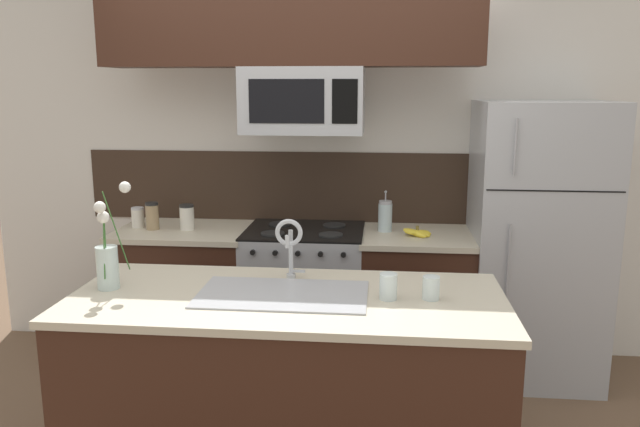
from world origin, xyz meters
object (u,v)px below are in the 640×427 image
(sink_faucet, at_px, (290,241))
(flower_vase, at_px, (108,260))
(refrigerator, at_px, (535,242))
(storage_jar_short, at_px, (187,217))
(storage_jar_tall, at_px, (138,217))
(french_press, at_px, (385,216))
(microwave, at_px, (303,101))
(stove_range, at_px, (305,297))
(spare_glass, at_px, (431,288))
(drinking_glass, at_px, (388,286))
(storage_jar_medium, at_px, (152,216))
(banana_bunch, at_px, (417,233))

(sink_faucet, relative_size, flower_vase, 0.63)
(flower_vase, bearing_deg, refrigerator, 29.62)
(sink_faucet, bearing_deg, storage_jar_short, 129.33)
(storage_jar_tall, relative_size, flower_vase, 0.27)
(french_press, bearing_deg, refrigerator, -2.44)
(microwave, relative_size, french_press, 2.79)
(storage_jar_tall, height_order, sink_faucet, sink_faucet)
(stove_range, distance_m, spare_glass, 1.52)
(storage_jar_short, bearing_deg, drinking_glass, -43.59)
(storage_jar_tall, bearing_deg, storage_jar_medium, -22.79)
(drinking_glass, xyz_separation_m, flower_vase, (-1.28, 0.02, 0.08))
(storage_jar_short, distance_m, banana_bunch, 1.49)
(stove_range, xyz_separation_m, microwave, (0.00, -0.02, 1.28))
(drinking_glass, bearing_deg, flower_vase, 179.12)
(french_press, xyz_separation_m, spare_glass, (0.20, -1.30, -0.05))
(microwave, xyz_separation_m, drinking_glass, (0.53, -1.24, -0.77))
(refrigerator, bearing_deg, banana_bunch, -173.83)
(refrigerator, bearing_deg, microwave, -178.39)
(storage_jar_short, distance_m, spare_glass, 1.92)
(storage_jar_medium, relative_size, banana_bunch, 0.94)
(storage_jar_tall, xyz_separation_m, french_press, (1.63, 0.05, 0.03))
(microwave, bearing_deg, drinking_glass, -66.80)
(stove_range, bearing_deg, flower_vase, -121.36)
(refrigerator, height_order, french_press, refrigerator)
(refrigerator, xyz_separation_m, storage_jar_short, (-2.23, -0.04, 0.12))
(storage_jar_tall, xyz_separation_m, storage_jar_medium, (0.12, -0.05, 0.02))
(drinking_glass, height_order, flower_vase, flower_vase)
(drinking_glass, bearing_deg, spare_glass, 5.64)
(refrigerator, xyz_separation_m, flower_vase, (-2.21, -1.26, 0.17))
(stove_range, height_order, microwave, microwave)
(banana_bunch, bearing_deg, flower_vase, -141.34)
(microwave, height_order, french_press, microwave)
(storage_jar_tall, relative_size, banana_bunch, 0.70)
(microwave, bearing_deg, storage_jar_medium, -178.99)
(refrigerator, height_order, drinking_glass, refrigerator)
(french_press, height_order, drinking_glass, french_press)
(storage_jar_short, relative_size, spare_glass, 1.60)
(drinking_glass, bearing_deg, storage_jar_medium, 141.40)
(storage_jar_medium, bearing_deg, spare_glass, -35.01)
(refrigerator, distance_m, french_press, 0.95)
(storage_jar_tall, bearing_deg, refrigerator, 0.19)
(storage_jar_medium, xyz_separation_m, storage_jar_short, (0.23, 0.02, -0.01))
(french_press, bearing_deg, storage_jar_tall, -178.29)
(storage_jar_tall, distance_m, sink_faucet, 1.58)
(banana_bunch, xyz_separation_m, flower_vase, (-1.47, -1.18, 0.11))
(banana_bunch, bearing_deg, drinking_glass, -98.92)
(storage_jar_tall, bearing_deg, microwave, -1.66)
(french_press, relative_size, drinking_glass, 2.29)
(stove_range, xyz_separation_m, storage_jar_short, (-0.77, -0.02, 0.53))
(refrigerator, distance_m, banana_bunch, 0.75)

